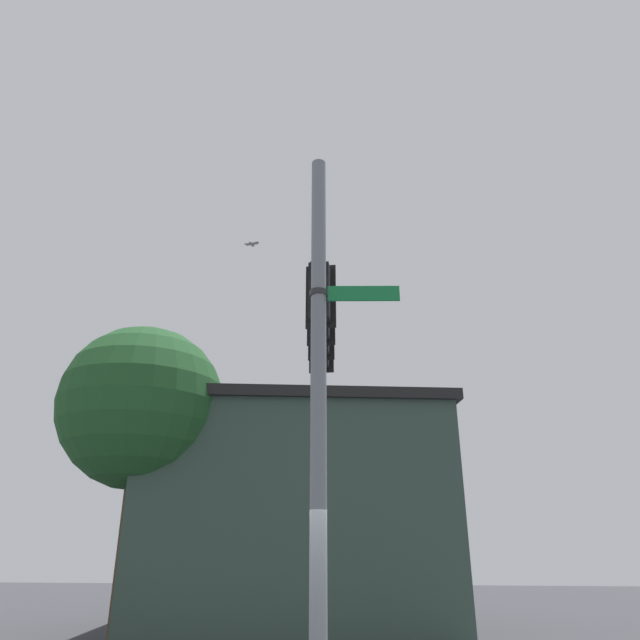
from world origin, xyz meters
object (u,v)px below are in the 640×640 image
at_px(traffic_light_mid_outer, 320,328).
at_px(traffic_light_nearest_pole, 319,292).
at_px(street_name_sign, 345,294).
at_px(traffic_light_arm_end, 320,343).
at_px(bird_flying, 252,244).
at_px(traffic_light_mid_inner, 320,311).

bearing_deg(traffic_light_mid_outer, traffic_light_nearest_pole, 97.36).
height_order(traffic_light_mid_outer, street_name_sign, traffic_light_mid_outer).
xyz_separation_m(traffic_light_mid_outer, traffic_light_arm_end, (0.11, -0.87, 0.00)).
xyz_separation_m(traffic_light_mid_outer, bird_flying, (2.11, -2.15, 3.33)).
bearing_deg(traffic_light_nearest_pole, traffic_light_mid_outer, -82.64).
relative_size(traffic_light_arm_end, street_name_sign, 1.06).
bearing_deg(traffic_light_mid_inner, traffic_light_mid_outer, -82.64).
bearing_deg(traffic_light_mid_inner, bird_flying, -53.66).
bearing_deg(traffic_light_mid_outer, traffic_light_mid_inner, 97.36).
distance_m(traffic_light_mid_inner, street_name_sign, 2.97).
bearing_deg(street_name_sign, bird_flying, -62.92).
relative_size(traffic_light_mid_inner, traffic_light_mid_outer, 1.00).
height_order(traffic_light_nearest_pole, street_name_sign, traffic_light_nearest_pole).
xyz_separation_m(street_name_sign, bird_flying, (2.94, -5.75, 4.26)).
bearing_deg(traffic_light_arm_end, traffic_light_nearest_pole, 97.36).
relative_size(street_name_sign, bird_flying, 3.04).
xyz_separation_m(traffic_light_nearest_pole, street_name_sign, (-0.61, 1.86, -0.93)).
relative_size(traffic_light_mid_outer, traffic_light_arm_end, 1.00).
bearing_deg(bird_flying, traffic_light_nearest_pole, 120.94).
height_order(traffic_light_nearest_pole, traffic_light_mid_outer, same).
relative_size(traffic_light_mid_outer, street_name_sign, 1.06).
xyz_separation_m(traffic_light_mid_inner, street_name_sign, (-0.72, 2.73, -0.93)).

